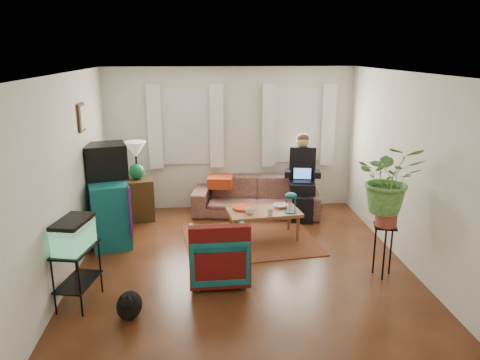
{
  "coord_description": "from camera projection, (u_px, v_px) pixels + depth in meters",
  "views": [
    {
      "loc": [
        -0.55,
        -5.95,
        2.87
      ],
      "look_at": [
        0.0,
        0.4,
        1.1
      ],
      "focal_mm": 35.0,
      "sensor_mm": 36.0,
      "label": 1
    }
  ],
  "objects": [
    {
      "name": "floor",
      "position": [
        242.0,
        263.0,
        6.53
      ],
      "size": [
        4.5,
        5.0,
        0.01
      ],
      "primitive_type": "cube",
      "color": "#4F2B14",
      "rests_on": "ground"
    },
    {
      "name": "ceiling",
      "position": [
        243.0,
        73.0,
        5.83
      ],
      "size": [
        4.5,
        5.0,
        0.01
      ],
      "primitive_type": "cube",
      "color": "white",
      "rests_on": "wall_back"
    },
    {
      "name": "wall_back",
      "position": [
        230.0,
        139.0,
        8.58
      ],
      "size": [
        4.5,
        0.01,
        2.6
      ],
      "primitive_type": "cube",
      "color": "silver",
      "rests_on": "floor"
    },
    {
      "name": "wall_front",
      "position": [
        271.0,
        252.0,
        3.78
      ],
      "size": [
        4.5,
        0.01,
        2.6
      ],
      "primitive_type": "cube",
      "color": "silver",
      "rests_on": "floor"
    },
    {
      "name": "wall_left",
      "position": [
        68.0,
        177.0,
        6.0
      ],
      "size": [
        0.01,
        5.0,
        2.6
      ],
      "primitive_type": "cube",
      "color": "silver",
      "rests_on": "floor"
    },
    {
      "name": "wall_right",
      "position": [
        407.0,
        170.0,
        6.37
      ],
      "size": [
        0.01,
        5.0,
        2.6
      ],
      "primitive_type": "cube",
      "color": "silver",
      "rests_on": "floor"
    },
    {
      "name": "window_left",
      "position": [
        186.0,
        126.0,
        8.43
      ],
      "size": [
        1.08,
        0.04,
        1.38
      ],
      "primitive_type": "cube",
      "color": "white",
      "rests_on": "wall_back"
    },
    {
      "name": "window_right",
      "position": [
        298.0,
        125.0,
        8.6
      ],
      "size": [
        1.08,
        0.04,
        1.38
      ],
      "primitive_type": "cube",
      "color": "white",
      "rests_on": "wall_back"
    },
    {
      "name": "curtains_left",
      "position": [
        186.0,
        127.0,
        8.35
      ],
      "size": [
        1.36,
        0.06,
        1.5
      ],
      "primitive_type": "cube",
      "color": "white",
      "rests_on": "wall_back"
    },
    {
      "name": "curtains_right",
      "position": [
        299.0,
        125.0,
        8.52
      ],
      "size": [
        1.36,
        0.06,
        1.5
      ],
      "primitive_type": "cube",
      "color": "white",
      "rests_on": "wall_back"
    },
    {
      "name": "picture_frame",
      "position": [
        82.0,
        118.0,
        6.64
      ],
      "size": [
        0.04,
        0.32,
        0.4
      ],
      "primitive_type": "cube",
      "color": "#3D2616",
      "rests_on": "wall_left"
    },
    {
      "name": "area_rug",
      "position": [
        250.0,
        240.0,
        7.31
      ],
      "size": [
        2.18,
        1.84,
        0.01
      ],
      "primitive_type": "cube",
      "rotation": [
        0.0,
        0.0,
        0.13
      ],
      "color": "brown",
      "rests_on": "floor"
    },
    {
      "name": "sofa",
      "position": [
        256.0,
        190.0,
        8.42
      ],
      "size": [
        2.36,
        1.24,
        0.88
      ],
      "primitive_type": "imported",
      "rotation": [
        0.0,
        0.0,
        -0.16
      ],
      "color": "brown",
      "rests_on": "floor"
    },
    {
      "name": "seated_person",
      "position": [
        302.0,
        179.0,
        8.29
      ],
      "size": [
        0.67,
        0.77,
        1.34
      ],
      "primitive_type": null,
      "rotation": [
        0.0,
        0.0,
        -0.16
      ],
      "color": "black",
      "rests_on": "sofa"
    },
    {
      "name": "side_table",
      "position": [
        139.0,
        199.0,
        8.17
      ],
      "size": [
        0.59,
        0.59,
        0.73
      ],
      "primitive_type": "cube",
      "rotation": [
        0.0,
        0.0,
        0.2
      ],
      "color": "#392015",
      "rests_on": "floor"
    },
    {
      "name": "table_lamp",
      "position": [
        136.0,
        161.0,
        7.99
      ],
      "size": [
        0.44,
        0.44,
        0.66
      ],
      "primitive_type": null,
      "rotation": [
        0.0,
        0.0,
        0.2
      ],
      "color": "white",
      "rests_on": "side_table"
    },
    {
      "name": "dresser",
      "position": [
        108.0,
        210.0,
        7.23
      ],
      "size": [
        0.82,
        1.2,
        0.98
      ],
      "primitive_type": "cube",
      "rotation": [
        0.0,
        0.0,
        0.27
      ],
      "color": "#105962",
      "rests_on": "floor"
    },
    {
      "name": "crt_tv",
      "position": [
        106.0,
        161.0,
        7.13
      ],
      "size": [
        0.73,
        0.69,
        0.52
      ],
      "primitive_type": "cube",
      "rotation": [
        0.0,
        0.0,
        0.27
      ],
      "color": "black",
      "rests_on": "dresser"
    },
    {
      "name": "aquarium_stand",
      "position": [
        78.0,
        276.0,
        5.42
      ],
      "size": [
        0.47,
        0.68,
        0.69
      ],
      "primitive_type": "cube",
      "rotation": [
        0.0,
        0.0,
        -0.21
      ],
      "color": "black",
      "rests_on": "floor"
    },
    {
      "name": "aquarium",
      "position": [
        74.0,
        234.0,
        5.28
      ],
      "size": [
        0.42,
        0.62,
        0.36
      ],
      "primitive_type": "cube",
      "rotation": [
        0.0,
        0.0,
        -0.21
      ],
      "color": "#7FD899",
      "rests_on": "aquarium_stand"
    },
    {
      "name": "black_cat",
      "position": [
        129.0,
        303.0,
        5.16
      ],
      "size": [
        0.31,
        0.45,
        0.37
      ],
      "primitive_type": "ellipsoid",
      "rotation": [
        0.0,
        0.0,
        -0.07
      ],
      "color": "black",
      "rests_on": "floor"
    },
    {
      "name": "armchair",
      "position": [
        218.0,
        252.0,
        5.99
      ],
      "size": [
        0.75,
        0.7,
        0.75
      ],
      "primitive_type": "imported",
      "rotation": [
        0.0,
        0.0,
        3.17
      ],
      "color": "navy",
      "rests_on": "floor"
    },
    {
      "name": "serape_throw",
      "position": [
        220.0,
        251.0,
        5.67
      ],
      "size": [
        0.76,
        0.19,
        0.62
      ],
      "primitive_type": "cube",
      "rotation": [
        0.0,
        0.0,
        0.03
      ],
      "color": "#9E0A0A",
      "rests_on": "armchair"
    },
    {
      "name": "coffee_table",
      "position": [
        264.0,
        224.0,
        7.35
      ],
      "size": [
        1.17,
        0.74,
        0.46
      ],
      "primitive_type": "cube",
      "rotation": [
        0.0,
        0.0,
        0.12
      ],
      "color": "brown",
      "rests_on": "floor"
    },
    {
      "name": "cup_a",
      "position": [
        250.0,
        211.0,
        7.13
      ],
      "size": [
        0.14,
        0.14,
        0.1
      ],
      "primitive_type": "imported",
      "rotation": [
        0.0,
        0.0,
        0.12
      ],
      "color": "white",
      "rests_on": "coffee_table"
    },
    {
      "name": "cup_b",
      "position": [
        270.0,
        211.0,
        7.11
      ],
      "size": [
        0.11,
        0.11,
        0.09
      ],
      "primitive_type": "imported",
      "rotation": [
        0.0,
        0.0,
        0.12
      ],
      "color": "beige",
      "rests_on": "coffee_table"
    },
    {
      "name": "bowl",
      "position": [
        281.0,
        206.0,
        7.43
      ],
      "size": [
        0.24,
        0.24,
        0.05
      ],
      "primitive_type": "imported",
      "rotation": [
        0.0,
        0.0,
        0.12
      ],
      "color": "white",
      "rests_on": "coffee_table"
    },
    {
      "name": "snack_tray",
      "position": [
        243.0,
        208.0,
        7.36
      ],
      "size": [
        0.38,
        0.38,
        0.04
      ],
      "primitive_type": "cylinder",
      "rotation": [
        0.0,
        0.0,
        0.12
      ],
      "color": "#B21414",
      "rests_on": "coffee_table"
    },
    {
      "name": "birdcage",
      "position": [
        291.0,
        202.0,
        7.18
      ],
      "size": [
        0.2,
        0.2,
        0.32
      ],
      "primitive_type": null,
      "rotation": [
        0.0,
        0.0,
        0.12
      ],
      "color": "#115B6B",
      "rests_on": "coffee_table"
    },
    {
      "name": "plant_stand",
      "position": [
        383.0,
        251.0,
        6.09
      ],
      "size": [
        0.37,
        0.37,
        0.7
      ],
      "primitive_type": "cube",
      "rotation": [
        0.0,
        0.0,
        -0.27
      ],
      "color": "black",
      "rests_on": "floor"
    },
    {
      "name": "potted_plant",
      "position": [
        389.0,
        189.0,
        5.87
      ],
      "size": [
        0.96,
        0.88,
        0.89
      ],
      "primitive_type": "imported",
      "rotation": [
        0.0,
        0.0,
        -0.27
      ],
      "color": "#599947",
      "rests_on": "plant_stand"
    }
  ]
}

